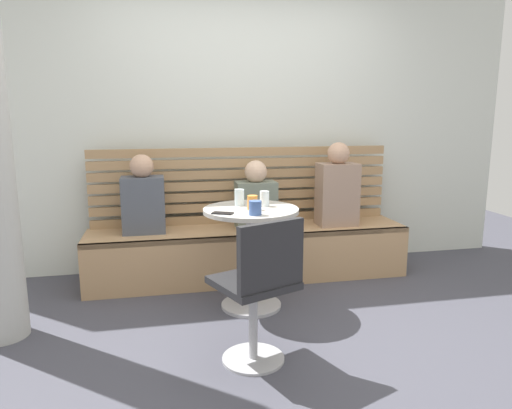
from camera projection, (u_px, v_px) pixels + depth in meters
The scene contains 14 objects.
ground at pixel (286, 342), 2.91m from camera, with size 8.00×8.00×0.00m, color #42424C.
back_wall at pixel (239, 108), 4.21m from camera, with size 5.20×0.10×2.90m, color silver.
booth_bench at pixel (249, 253), 4.02m from camera, with size 2.70×0.52×0.44m.
booth_backrest at pixel (244, 185), 4.14m from camera, with size 2.65×0.04×0.67m.
cafe_table at pixel (251, 238), 3.35m from camera, with size 0.68×0.68×0.74m.
white_chair at pixel (260, 287), 2.56m from camera, with size 0.52×0.52×0.85m.
person_adult at pixel (337, 188), 4.05m from camera, with size 0.34×0.22×0.72m.
person_child_left at pixel (256, 199), 3.96m from camera, with size 0.34×0.22×0.58m.
person_child_middle at pixel (143, 199), 3.78m from camera, with size 0.34×0.22×0.64m.
cup_tumbler_orange at pixel (252, 203), 3.25m from camera, with size 0.07×0.07×0.10m, color orange.
cup_mug_blue at pixel (255, 208), 3.08m from camera, with size 0.08×0.08×0.10m, color #3D5B9E.
cup_water_clear at pixel (265, 199), 3.38m from camera, with size 0.07×0.07×0.11m, color white.
cup_glass_tall at pixel (239, 197), 3.39m from camera, with size 0.07×0.07×0.12m, color silver.
phone_on_table at pixel (223, 213), 3.12m from camera, with size 0.07×0.14×0.01m, color black.
Camera 1 is at (-0.74, -2.60, 1.39)m, focal length 32.77 mm.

